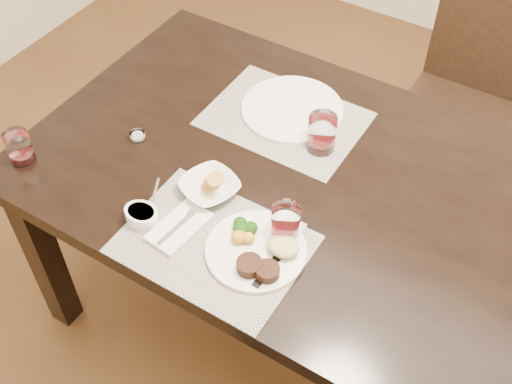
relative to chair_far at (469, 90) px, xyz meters
The scene contains 15 objects.
ground_plane 1.06m from the chair_far, 90.00° to the right, with size 4.50×4.50×0.00m, color #422315.
dining_table 0.95m from the chair_far, 90.00° to the right, with size 2.00×1.00×0.75m.
chair_far is the anchor object (origin of this frame).
placemat_near 1.32m from the chair_far, 103.01° to the right, with size 0.46×0.34×0.00m, color gray.
placemat_far 0.88m from the chair_far, 116.41° to the right, with size 0.46×0.34×0.00m, color gray.
dinner_plate 1.27m from the chair_far, 98.12° to the right, with size 0.25×0.25×0.05m.
napkin_fork 1.35m from the chair_far, 107.25° to the right, with size 0.11×0.18×0.02m.
steak_knife 1.28m from the chair_far, 95.94° to the right, with size 0.02×0.24×0.01m.
cracker_bowl 1.22m from the chair_far, 109.54° to the right, with size 0.19×0.19×0.07m.
sauce_ramekin 1.41m from the chair_far, 110.78° to the right, with size 0.09×0.14×0.07m.
wine_glass_near 1.19m from the chair_far, 97.62° to the right, with size 0.07×0.07×0.10m.
far_plate 0.85m from the chair_far, 117.67° to the right, with size 0.31×0.31×0.01m, color silver.
wine_glass_far 0.89m from the chair_far, 105.55° to the right, with size 0.08×0.08×0.11m.
wine_glass_side 1.62m from the chair_far, 125.53° to the right, with size 0.07×0.07×0.10m.
salt_cellar 1.29m from the chair_far, 123.62° to the right, with size 0.04×0.04×0.02m.
Camera 1 is at (0.32, -1.11, 2.04)m, focal length 45.00 mm.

